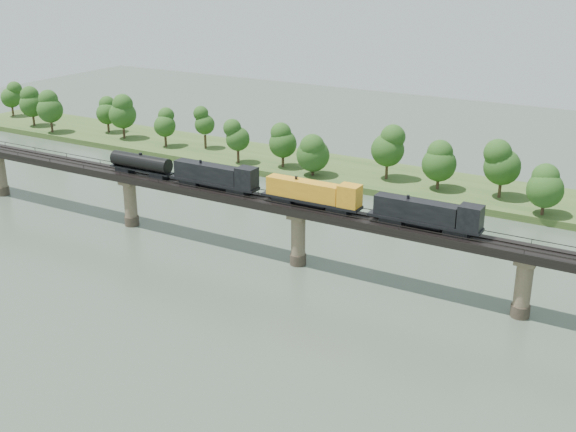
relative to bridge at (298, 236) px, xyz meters
The scene contains 6 objects.
ground 30.49m from the bridge, 90.00° to the right, with size 400.00×400.00×0.00m, color #364537.
far_bank 55.20m from the bridge, 90.00° to the left, with size 300.00×24.00×1.60m, color #324C1E.
bridge is the anchor object (origin of this frame).
bridge_superstructure 6.33m from the bridge, 90.00° to the left, with size 220.00×4.90×0.75m.
far_treeline 51.30m from the bridge, 99.23° to the left, with size 289.06×17.54×13.60m.
freight_train 9.57m from the bridge, behind, with size 76.64×2.99×5.28m.
Camera 1 is at (59.54, -75.42, 53.63)m, focal length 45.00 mm.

